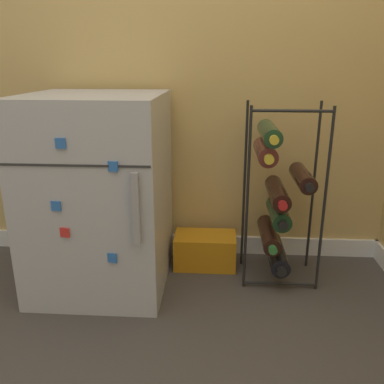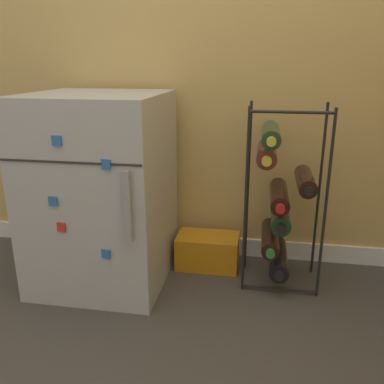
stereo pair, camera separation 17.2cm
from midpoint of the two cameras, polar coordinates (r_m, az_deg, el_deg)
name	(u,v)px [view 1 (the left image)]	position (r m, az deg, el deg)	size (l,w,h in m)	color
ground_plane	(216,329)	(1.57, 0.16, -18.75)	(14.00, 14.00, 0.00)	#423D38
mini_fridge	(100,193)	(1.77, -15.52, -0.21)	(0.54, 0.58, 0.82)	#B7BABF
wine_rack	(277,198)	(1.76, 9.08, -0.83)	(0.32, 0.33, 0.78)	black
soda_box	(205,250)	(1.95, -0.69, -8.21)	(0.29, 0.17, 0.16)	orange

